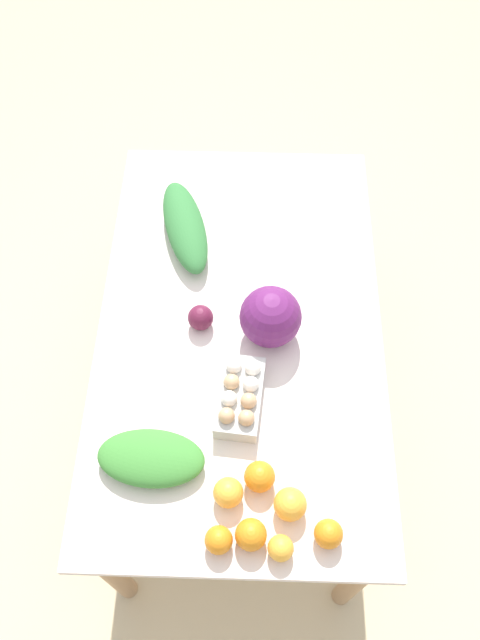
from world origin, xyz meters
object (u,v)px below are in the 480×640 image
(cabbage_purple, at_px, (271,317))
(beet_root, at_px, (201,318))
(orange_1, at_px, (290,504))
(greens_bunch_chard, at_px, (151,458))
(orange_6, at_px, (281,548))
(orange_2, at_px, (260,477))
(egg_carton, at_px, (240,396))
(orange_0, at_px, (251,535))
(orange_3, at_px, (228,493))
(greens_bunch_dandelion, at_px, (185,226))
(orange_5, at_px, (328,534))
(orange_4, at_px, (219,540))

(cabbage_purple, bearing_deg, beet_root, 83.76)
(cabbage_purple, height_order, orange_1, cabbage_purple)
(greens_bunch_chard, distance_m, orange_6, 0.40)
(orange_2, distance_m, orange_6, 0.18)
(egg_carton, distance_m, orange_0, 0.37)
(orange_3, bearing_deg, orange_0, -149.64)
(orange_3, bearing_deg, egg_carton, -4.75)
(greens_bunch_chard, xyz_separation_m, orange_0, (-0.19, -0.26, 0.00))
(greens_bunch_dandelion, relative_size, orange_6, 5.95)
(beet_root, distance_m, orange_5, 0.70)
(cabbage_purple, distance_m, egg_carton, 0.24)
(egg_carton, height_order, orange_1, egg_carton)
(orange_2, distance_m, orange_4, 0.18)
(greens_bunch_chard, height_order, orange_3, orange_3)
(orange_0, xyz_separation_m, orange_3, (0.10, 0.06, -0.00))
(orange_0, xyz_separation_m, orange_1, (0.08, -0.10, 0.00))
(beet_root, distance_m, orange_6, 0.68)
(cabbage_purple, xyz_separation_m, orange_3, (-0.49, 0.10, -0.05))
(orange_0, distance_m, orange_3, 0.12)
(orange_5, bearing_deg, orange_4, 94.70)
(greens_bunch_chard, distance_m, orange_4, 0.27)
(beet_root, bearing_deg, egg_carton, -153.57)
(egg_carton, bearing_deg, orange_5, -142.07)
(orange_0, distance_m, orange_6, 0.08)
(greens_bunch_chard, distance_m, orange_0, 0.32)
(orange_1, bearing_deg, orange_0, 128.10)
(orange_1, xyz_separation_m, orange_6, (-0.10, 0.02, -0.01))
(beet_root, distance_m, orange_1, 0.59)
(beet_root, bearing_deg, orange_3, -168.79)
(orange_2, xyz_separation_m, orange_5, (-0.13, -0.17, -0.00))
(orange_0, bearing_deg, greens_bunch_dandelion, 13.69)
(greens_bunch_dandelion, height_order, orange_5, greens_bunch_dandelion)
(cabbage_purple, xyz_separation_m, orange_0, (-0.59, 0.04, -0.05))
(cabbage_purple, relative_size, orange_3, 2.31)
(beet_root, height_order, orange_4, beet_root)
(cabbage_purple, bearing_deg, orange_0, 175.81)
(greens_bunch_dandelion, height_order, greens_bunch_chard, greens_bunch_dandelion)
(orange_0, relative_size, orange_4, 1.13)
(orange_2, bearing_deg, beet_root, 20.95)
(egg_carton, relative_size, beet_root, 3.19)
(orange_3, relative_size, orange_4, 1.11)
(orange_0, relative_size, orange_5, 1.09)
(cabbage_purple, relative_size, beet_root, 2.35)
(orange_0, height_order, orange_2, orange_2)
(egg_carton, distance_m, beet_root, 0.28)
(egg_carton, xyz_separation_m, orange_1, (-0.29, -0.13, -0.00))
(greens_bunch_dandelion, distance_m, orange_1, 0.93)
(orange_3, height_order, orange_4, orange_3)
(cabbage_purple, distance_m, beet_root, 0.21)
(orange_0, xyz_separation_m, orange_5, (0.01, -0.19, -0.00))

